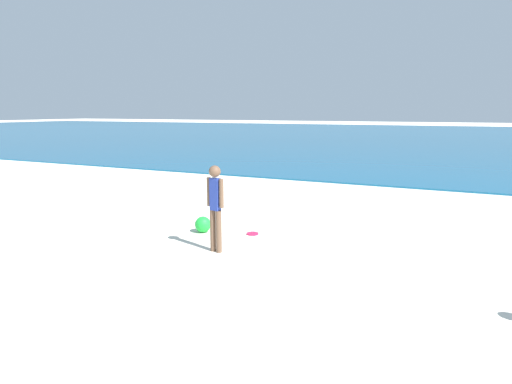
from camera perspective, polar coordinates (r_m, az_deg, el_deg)
The scene contains 4 objects.
water at distance 44.24m, azimuth 20.41°, elevation 7.07°, with size 160.00×60.00×0.06m, color #14567F.
person_standing at distance 7.34m, azimuth -5.47°, elevation -1.53°, with size 0.35×0.20×1.52m.
frisbee at distance 8.55m, azimuth -0.47°, elevation -5.61°, with size 0.24×0.24×0.03m, color #E51E4C.
beach_ball at distance 8.71m, azimuth -7.13°, elevation -4.34°, with size 0.33×0.33×0.33m, color green.
Camera 1 is at (3.31, 1.22, 2.44)m, focal length 29.84 mm.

